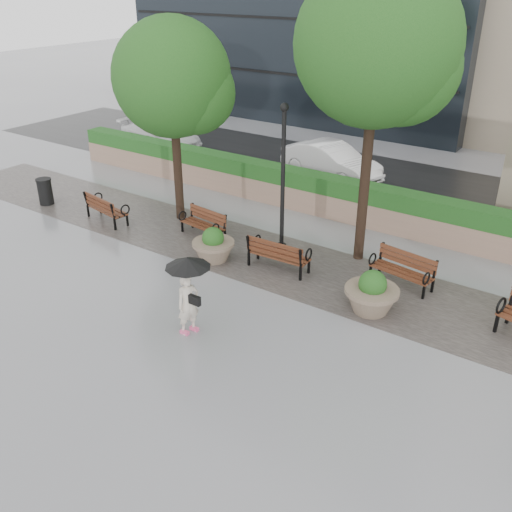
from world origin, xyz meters
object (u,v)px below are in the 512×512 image
Objects in this scene: planter_left at (213,248)px; trash_bin at (45,192)px; bench_3 at (401,276)px; bench_1 at (203,229)px; bench_2 at (278,261)px; lamppost at (283,191)px; car_left at (161,135)px; bench_0 at (107,214)px; pedestrian at (188,288)px; planter_right at (371,296)px; car_right at (331,161)px.

planter_left is 1.35× the size of trash_bin.
trash_bin is (-12.74, -1.59, 0.18)m from bench_3.
bench_3 is 1.95× the size of trash_bin.
bench_2 is (3.16, -0.56, 0.03)m from bench_1.
lamppost is 12.47m from car_left.
trash_bin is at bearing -164.11° from bench_3.
bench_0 is 1.09× the size of bench_1.
pedestrian is (-3.17, -4.85, 0.89)m from bench_3.
car_right is at bearing 123.56° from planter_right.
car_right is at bearing 92.52° from bench_1.
bench_0 is at bearing 81.87° from pedestrian.
bench_1 is 1.35× the size of planter_left.
car_left is at bearing 64.85° from pedestrian.
trash_bin is at bearing -163.55° from bench_1.
bench_0 reaches higher than bench_3.
pedestrian is (1.85, -3.19, 0.76)m from planter_left.
planter_left is at bearing -128.75° from car_left.
bench_0 is 9.83m from bench_3.
bench_1 is at bearing -172.33° from lamppost.
bench_0 is 1.02× the size of bench_3.
planter_right is 0.30× the size of car_left.
pedestrian is (0.48, -4.67, -0.80)m from lamppost.
car_right is (7.01, 8.39, 0.26)m from trash_bin.
lamppost is at bearing -119.37° from car_left.
bench_3 is at bearing -126.90° from car_right.
trash_bin is at bearing 179.42° from planter_left.
planter_right is 1.47× the size of trash_bin.
car_right is at bearing 50.11° from trash_bin.
bench_2 is 0.94× the size of pedestrian.
pedestrian reaches higher than bench_1.
bench_1 is 0.37× the size of lamppost.
pedestrian is at bearing 87.54° from bench_2.
planter_left is 2.55m from lamppost.
bench_3 and trash_bin have the same top height.
pedestrian is (2.56, -11.65, 0.45)m from car_right.
trash_bin is at bearing 153.09° from car_right.
planter_left is 4.91m from planter_right.
car_right is 2.26× the size of pedestrian.
planter_right is at bearing -85.22° from bench_3.
planter_left is (-1.86, -0.56, 0.12)m from bench_2.
bench_1 is at bearing -171.67° from car_right.
planter_right reaches higher than bench_3.
bench_2 is 0.40× the size of lamppost.
bench_0 is 6.43m from lamppost.
car_left is (-10.69, 6.28, -1.33)m from lamppost.
planter_right is (3.05, -0.56, 0.16)m from bench_2.
bench_0 is 3.52m from bench_1.
bench_0 is at bearing 0.69° from bench_2.
trash_bin is (-6.41, -1.05, 0.20)m from bench_1.
trash_bin is 7.86m from car_left.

